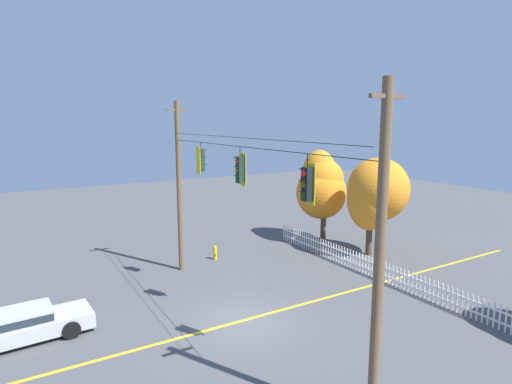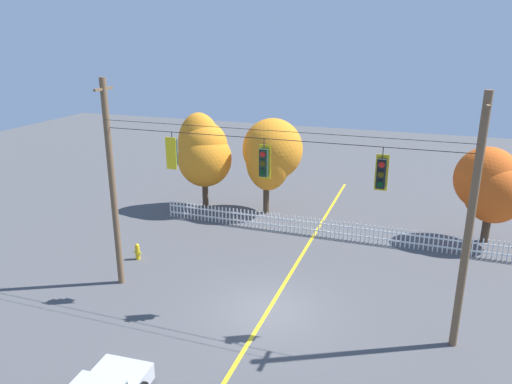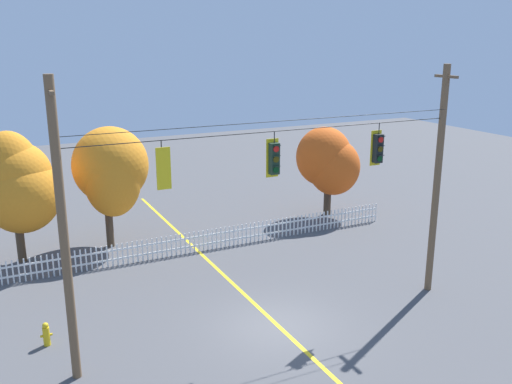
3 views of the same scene
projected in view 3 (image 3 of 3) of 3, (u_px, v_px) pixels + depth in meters
name	position (u px, v px, depth m)	size (l,w,h in m)	color
ground	(278.00, 326.00, 19.52)	(80.00, 80.00, 0.00)	#4C4C4F
lane_centerline_stripe	(278.00, 326.00, 19.52)	(0.16, 36.00, 0.01)	gold
signal_support_span	(280.00, 203.00, 18.32)	(13.88, 1.10, 8.83)	brown
traffic_signal_eastbound_side	(162.00, 168.00, 16.23)	(0.43, 0.38, 1.42)	black
traffic_signal_southbound_primary	(274.00, 158.00, 17.84)	(0.43, 0.38, 1.50)	black
traffic_signal_northbound_primary	(378.00, 148.00, 19.60)	(0.43, 0.38, 1.53)	black
white_picket_fence	(214.00, 239.00, 26.59)	(19.13, 0.06, 1.01)	white
autumn_maple_near_fence	(17.00, 184.00, 23.95)	(3.33, 3.22, 5.99)	brown
autumn_maple_mid	(111.00, 170.00, 26.20)	(3.56, 3.55, 5.77)	#473828
autumn_oak_far_east	(329.00, 161.00, 30.90)	(3.48, 3.16, 5.06)	#473828
fire_hydrant	(46.00, 334.00, 18.21)	(0.38, 0.22, 0.81)	gold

